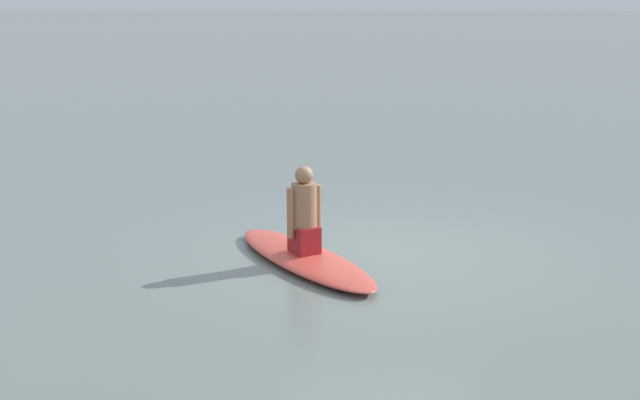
{
  "coord_description": "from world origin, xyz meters",
  "views": [
    {
      "loc": [
        -1.23,
        -9.62,
        2.93
      ],
      "look_at": [
        -0.77,
        0.07,
        0.65
      ],
      "focal_mm": 48.13,
      "sensor_mm": 36.0,
      "label": 1
    }
  ],
  "objects": [
    {
      "name": "ground_plane",
      "position": [
        0.0,
        0.0,
        0.0
      ],
      "size": [
        400.0,
        400.0,
        0.0
      ],
      "primitive_type": "plane",
      "color": "slate"
    },
    {
      "name": "surfboard",
      "position": [
        -0.96,
        -0.32,
        0.07
      ],
      "size": [
        1.93,
        2.8,
        0.14
      ],
      "primitive_type": "ellipsoid",
      "rotation": [
        0.0,
        0.0,
        -1.1
      ],
      "color": "#D84C3F",
      "rests_on": "ground"
    },
    {
      "name": "person_paddler",
      "position": [
        -0.96,
        -0.32,
        0.59
      ],
      "size": [
        0.42,
        0.41,
        0.99
      ],
      "rotation": [
        0.0,
        0.0,
        -1.1
      ],
      "color": "#A51E23",
      "rests_on": "surfboard"
    }
  ]
}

